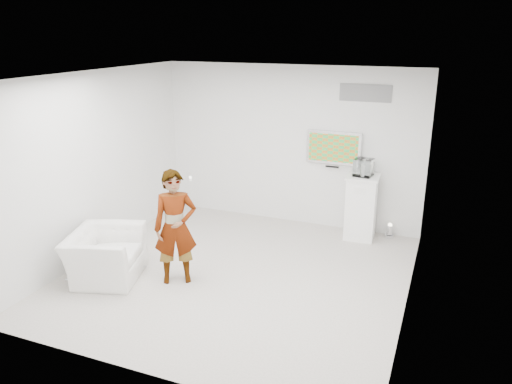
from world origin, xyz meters
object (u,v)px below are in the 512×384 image
person (175,227)px  armchair (105,255)px  tv (334,148)px  pedestal (361,207)px  floor_uplight (390,231)px

person → armchair: person is taller
tv → person: tv is taller
person → armchair: (-1.06, -0.31, -0.49)m
person → pedestal: person is taller
person → pedestal: (2.22, 2.65, -0.28)m
tv → pedestal: tv is taller
person → floor_uplight: (2.73, 2.83, -0.72)m
tv → person: size_ratio=0.58×
pedestal → tv: bearing=154.1°
floor_uplight → pedestal: bearing=-159.8°
person → pedestal: bearing=18.9°
armchair → floor_uplight: (3.79, 3.14, -0.23)m
tv → floor_uplight: 1.81m
tv → floor_uplight: bearing=-5.6°
pedestal → person: bearing=-130.0°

